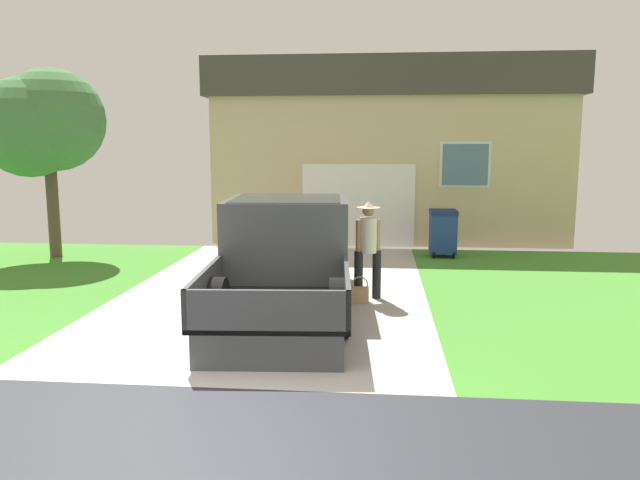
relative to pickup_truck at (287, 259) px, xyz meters
name	(u,v)px	position (x,y,z in m)	size (l,w,h in m)	color
pickup_truck	(287,259)	(0.00, 0.00, 0.00)	(2.31, 5.27, 1.71)	#45494B
person_with_hat	(368,245)	(1.28, 0.48, 0.17)	(0.44, 0.39, 1.63)	black
handbag	(360,294)	(1.16, 0.22, -0.60)	(0.29, 0.16, 0.43)	tan
house_with_garage	(388,150)	(1.70, 9.12, 1.64)	(9.44, 6.73, 4.72)	#C9B089
front_yard_tree	(42,124)	(-5.94, 3.54, 2.25)	(2.63, 2.50, 4.21)	brown
wheeled_trash_bin	(443,231)	(2.92, 4.61, -0.17)	(0.60, 0.72, 1.07)	navy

